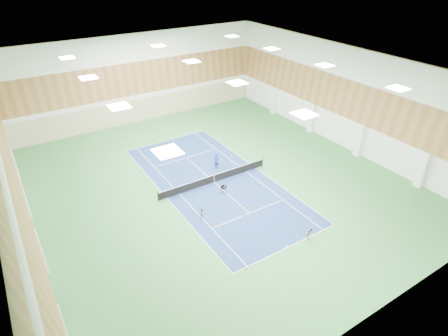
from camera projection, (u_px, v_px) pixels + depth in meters
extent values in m
plane|color=#32763B|center=(214.00, 182.00, 39.78)|extent=(40.00, 40.00, 0.00)
cube|color=navy|center=(214.00, 182.00, 39.77)|extent=(10.97, 23.77, 0.01)
cube|color=#C6B793|center=(143.00, 110.00, 53.34)|extent=(35.40, 0.16, 3.20)
cube|color=#593319|center=(47.00, 300.00, 25.13)|extent=(0.08, 1.80, 2.20)
cube|color=#593319|center=(29.00, 234.00, 30.96)|extent=(0.08, 1.80, 2.20)
imported|color=#203894|center=(216.00, 161.00, 41.79)|extent=(0.80, 0.62, 1.96)
imported|color=gray|center=(203.00, 213.00, 34.28)|extent=(0.67, 0.65, 1.09)
imported|color=tan|center=(308.00, 235.00, 31.71)|extent=(0.67, 0.44, 1.07)
cone|color=orange|center=(216.00, 225.00, 33.51)|extent=(0.18, 0.18, 0.20)
cone|color=#E9420C|center=(243.00, 215.00, 34.71)|extent=(0.18, 0.18, 0.20)
cone|color=orange|center=(255.00, 206.00, 35.85)|extent=(0.20, 0.20, 0.22)
cone|color=#F4480C|center=(281.00, 198.00, 37.09)|extent=(0.23, 0.23, 0.25)
cone|color=#DA4F0B|center=(247.00, 268.00, 28.94)|extent=(0.19, 0.19, 0.21)
cone|color=orange|center=(275.00, 251.00, 30.62)|extent=(0.18, 0.18, 0.19)
cone|color=orange|center=(299.00, 240.00, 31.75)|extent=(0.18, 0.18, 0.20)
cone|color=#E65C0C|center=(324.00, 231.00, 32.70)|extent=(0.21, 0.21, 0.23)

